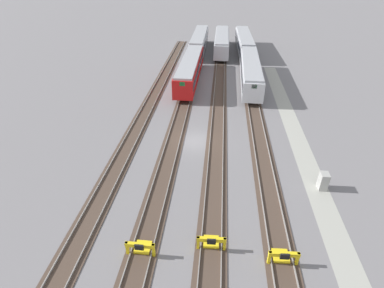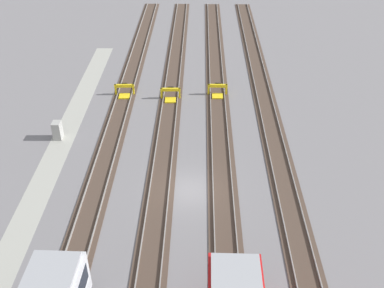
{
  "view_description": "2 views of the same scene",
  "coord_description": "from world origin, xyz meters",
  "px_view_note": "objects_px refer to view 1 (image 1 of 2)",
  "views": [
    {
      "loc": [
        -27.92,
        -2.36,
        17.21
      ],
      "look_at": [
        -3.48,
        0.0,
        1.8
      ],
      "focal_mm": 28.0,
      "sensor_mm": 36.0,
      "label": 1
    },
    {
      "loc": [
        25.57,
        0.57,
        21.7
      ],
      "look_at": [
        -3.48,
        0.0,
        1.8
      ],
      "focal_mm": 42.0,
      "sensor_mm": 36.0,
      "label": 2
    }
  ],
  "objects_px": {
    "subway_car_front_row_centre": "(222,42)",
    "bumper_stop_nearest_track": "(282,256)",
    "subway_car_front_row_right_inner": "(244,43)",
    "subway_car_front_row_leftmost": "(190,70)",
    "bumper_stop_near_inner_track": "(211,241)",
    "electrical_cabinet": "(323,181)",
    "subway_car_front_row_rightmost": "(250,72)",
    "subway_car_front_row_left_inner": "(199,41)",
    "bumper_stop_middle_track": "(141,247)"
  },
  "relations": [
    {
      "from": "bumper_stop_near_inner_track",
      "to": "bumper_stop_middle_track",
      "type": "relative_size",
      "value": 1.0
    },
    {
      "from": "subway_car_front_row_centre",
      "to": "subway_car_front_row_right_inner",
      "type": "distance_m",
      "value": 4.68
    },
    {
      "from": "subway_car_front_row_left_inner",
      "to": "subway_car_front_row_rightmost",
      "type": "relative_size",
      "value": 1.0
    },
    {
      "from": "subway_car_front_row_rightmost",
      "to": "bumper_stop_near_inner_track",
      "type": "distance_m",
      "value": 32.43
    },
    {
      "from": "subway_car_front_row_centre",
      "to": "bumper_stop_middle_track",
      "type": "distance_m",
      "value": 51.89
    },
    {
      "from": "subway_car_front_row_left_inner",
      "to": "bumper_stop_near_inner_track",
      "type": "height_order",
      "value": "subway_car_front_row_left_inner"
    },
    {
      "from": "bumper_stop_near_inner_track",
      "to": "bumper_stop_middle_track",
      "type": "height_order",
      "value": "same"
    },
    {
      "from": "subway_car_front_row_leftmost",
      "to": "subway_car_front_row_right_inner",
      "type": "xyz_separation_m",
      "value": [
        18.67,
        -9.45,
        0.0
      ]
    },
    {
      "from": "bumper_stop_near_inner_track",
      "to": "electrical_cabinet",
      "type": "relative_size",
      "value": 1.25
    },
    {
      "from": "electrical_cabinet",
      "to": "subway_car_front_row_right_inner",
      "type": "bearing_deg",
      "value": 6.09
    },
    {
      "from": "subway_car_front_row_rightmost",
      "to": "electrical_cabinet",
      "type": "height_order",
      "value": "subway_car_front_row_rightmost"
    },
    {
      "from": "subway_car_front_row_centre",
      "to": "bumper_stop_near_inner_track",
      "type": "xyz_separation_m",
      "value": [
        -50.72,
        0.02,
        -1.53
      ]
    },
    {
      "from": "subway_car_front_row_left_inner",
      "to": "subway_car_front_row_centre",
      "type": "relative_size",
      "value": 1.0
    },
    {
      "from": "bumper_stop_nearest_track",
      "to": "bumper_stop_middle_track",
      "type": "distance_m",
      "value": 9.41
    },
    {
      "from": "bumper_stop_middle_track",
      "to": "bumper_stop_nearest_track",
      "type": "bearing_deg",
      "value": -88.8
    },
    {
      "from": "subway_car_front_row_right_inner",
      "to": "subway_car_front_row_left_inner",
      "type": "bearing_deg",
      "value": 89.62
    },
    {
      "from": "bumper_stop_near_inner_track",
      "to": "subway_car_front_row_leftmost",
      "type": "bearing_deg",
      "value": 8.43
    },
    {
      "from": "electrical_cabinet",
      "to": "subway_car_front_row_centre",
      "type": "bearing_deg",
      "value": 12.08
    },
    {
      "from": "subway_car_front_row_left_inner",
      "to": "bumper_stop_nearest_track",
      "type": "height_order",
      "value": "subway_car_front_row_left_inner"
    },
    {
      "from": "subway_car_front_row_left_inner",
      "to": "bumper_stop_nearest_track",
      "type": "relative_size",
      "value": 8.97
    },
    {
      "from": "subway_car_front_row_left_inner",
      "to": "subway_car_front_row_centre",
      "type": "xyz_separation_m",
      "value": [
        -0.07,
        -4.71,
        0.0
      ]
    },
    {
      "from": "subway_car_front_row_right_inner",
      "to": "electrical_cabinet",
      "type": "height_order",
      "value": "subway_car_front_row_right_inner"
    },
    {
      "from": "subway_car_front_row_left_inner",
      "to": "subway_car_front_row_right_inner",
      "type": "height_order",
      "value": "same"
    },
    {
      "from": "subway_car_front_row_centre",
      "to": "subway_car_front_row_right_inner",
      "type": "relative_size",
      "value": 1.0
    },
    {
      "from": "subway_car_front_row_right_inner",
      "to": "bumper_stop_middle_track",
      "type": "bearing_deg",
      "value": 169.68
    },
    {
      "from": "subway_car_front_row_leftmost",
      "to": "bumper_stop_near_inner_track",
      "type": "xyz_separation_m",
      "value": [
        -32.06,
        -4.75,
        -1.53
      ]
    },
    {
      "from": "bumper_stop_nearest_track",
      "to": "bumper_stop_near_inner_track",
      "type": "xyz_separation_m",
      "value": [
        0.73,
        4.71,
        0.0
      ]
    },
    {
      "from": "subway_car_front_row_centre",
      "to": "bumper_stop_nearest_track",
      "type": "bearing_deg",
      "value": -174.8
    },
    {
      "from": "subway_car_front_row_centre",
      "to": "bumper_stop_near_inner_track",
      "type": "bearing_deg",
      "value": 179.97
    },
    {
      "from": "subway_car_front_row_right_inner",
      "to": "electrical_cabinet",
      "type": "relative_size",
      "value": 11.29
    },
    {
      "from": "subway_car_front_row_leftmost",
      "to": "bumper_stop_near_inner_track",
      "type": "height_order",
      "value": "subway_car_front_row_leftmost"
    },
    {
      "from": "subway_car_front_row_right_inner",
      "to": "subway_car_front_row_centre",
      "type": "bearing_deg",
      "value": 90.07
    },
    {
      "from": "subway_car_front_row_centre",
      "to": "bumper_stop_nearest_track",
      "type": "relative_size",
      "value": 8.97
    },
    {
      "from": "subway_car_front_row_left_inner",
      "to": "bumper_stop_middle_track",
      "type": "distance_m",
      "value": 51.74
    },
    {
      "from": "bumper_stop_near_inner_track",
      "to": "subway_car_front_row_centre",
      "type": "bearing_deg",
      "value": -0.03
    },
    {
      "from": "bumper_stop_nearest_track",
      "to": "subway_car_front_row_leftmost",
      "type": "bearing_deg",
      "value": 16.1
    },
    {
      "from": "subway_car_front_row_right_inner",
      "to": "bumper_stop_near_inner_track",
      "type": "bearing_deg",
      "value": 174.7
    },
    {
      "from": "subway_car_front_row_rightmost",
      "to": "bumper_stop_nearest_track",
      "type": "height_order",
      "value": "subway_car_front_row_rightmost"
    },
    {
      "from": "subway_car_front_row_centre",
      "to": "subway_car_front_row_rightmost",
      "type": "relative_size",
      "value": 1.0
    },
    {
      "from": "subway_car_front_row_rightmost",
      "to": "bumper_stop_nearest_track",
      "type": "bearing_deg",
      "value": -179.97
    },
    {
      "from": "bumper_stop_nearest_track",
      "to": "electrical_cabinet",
      "type": "xyz_separation_m",
      "value": [
        7.86,
        -4.64,
        0.29
      ]
    },
    {
      "from": "bumper_stop_nearest_track",
      "to": "subway_car_front_row_rightmost",
      "type": "bearing_deg",
      "value": 0.03
    },
    {
      "from": "subway_car_front_row_centre",
      "to": "subway_car_front_row_rightmost",
      "type": "bearing_deg",
      "value": -165.97
    },
    {
      "from": "bumper_stop_near_inner_track",
      "to": "electrical_cabinet",
      "type": "bearing_deg",
      "value": -52.69
    },
    {
      "from": "bumper_stop_nearest_track",
      "to": "subway_car_front_row_left_inner",
      "type": "bearing_deg",
      "value": 10.34
    },
    {
      "from": "subway_car_front_row_left_inner",
      "to": "bumper_stop_near_inner_track",
      "type": "relative_size",
      "value": 8.98
    },
    {
      "from": "subway_car_front_row_left_inner",
      "to": "electrical_cabinet",
      "type": "distance_m",
      "value": 45.88
    },
    {
      "from": "subway_car_front_row_left_inner",
      "to": "subway_car_front_row_right_inner",
      "type": "bearing_deg",
      "value": -90.38
    },
    {
      "from": "subway_car_front_row_centre",
      "to": "subway_car_front_row_right_inner",
      "type": "bearing_deg",
      "value": -89.93
    },
    {
      "from": "subway_car_front_row_centre",
      "to": "bumper_stop_nearest_track",
      "type": "distance_m",
      "value": 51.69
    }
  ]
}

